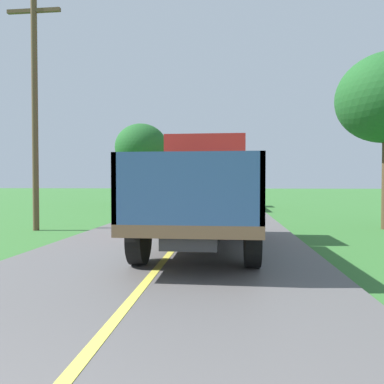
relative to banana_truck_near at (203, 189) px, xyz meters
The scene contains 4 objects.
banana_truck_near is the anchor object (origin of this frame).
banana_truck_far 14.11m from the banana_truck_near, 90.07° to the left, with size 2.38×5.81×2.80m.
utility_pole_roadside 6.88m from the banana_truck_near, 157.50° to the left, with size 1.85×0.20×7.76m.
roadside_tree_near_left 18.62m from the banana_truck_near, 108.71° to the left, with size 3.95×3.95×6.07m.
Camera 1 is at (1.25, 0.21, 1.62)m, focal length 33.32 mm.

